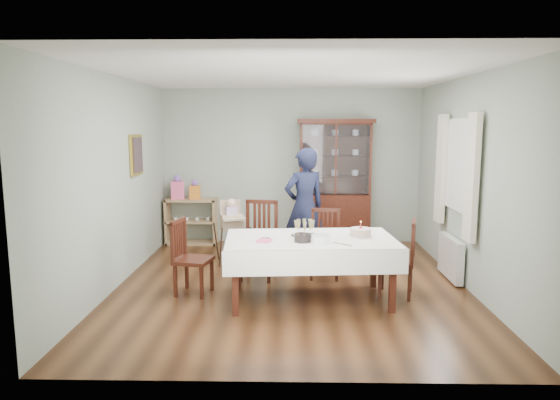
{
  "coord_description": "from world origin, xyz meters",
  "views": [
    {
      "loc": [
        -0.02,
        -6.3,
        2.07
      ],
      "look_at": [
        -0.15,
        0.2,
        1.1
      ],
      "focal_mm": 32.0,
      "sensor_mm": 36.0,
      "label": 1
    }
  ],
  "objects_px": {
    "chair_end_right": "(397,273)",
    "gift_bag_pink": "(177,188)",
    "china_cabinet": "(335,181)",
    "chair_far_right": "(325,257)",
    "sideboard": "(192,221)",
    "dining_table": "(310,269)",
    "woman": "(304,207)",
    "champagne_tray": "(304,231)",
    "gift_bag_orange": "(195,190)",
    "chair_end_left": "(192,272)",
    "chair_far_left": "(259,255)",
    "birthday_cake": "(361,233)",
    "high_chair": "(232,237)"
  },
  "relations": [
    {
      "from": "gift_bag_pink",
      "to": "gift_bag_orange",
      "type": "height_order",
      "value": "gift_bag_pink"
    },
    {
      "from": "china_cabinet",
      "to": "high_chair",
      "type": "relative_size",
      "value": 2.23
    },
    {
      "from": "chair_far_left",
      "to": "high_chair",
      "type": "distance_m",
      "value": 0.92
    },
    {
      "from": "dining_table",
      "to": "china_cabinet",
      "type": "distance_m",
      "value": 2.97
    },
    {
      "from": "china_cabinet",
      "to": "champagne_tray",
      "type": "xyz_separation_m",
      "value": [
        -0.6,
        -2.74,
        -0.3
      ]
    },
    {
      "from": "champagne_tray",
      "to": "gift_bag_pink",
      "type": "relative_size",
      "value": 0.78
    },
    {
      "from": "sideboard",
      "to": "champagne_tray",
      "type": "relative_size",
      "value": 2.76
    },
    {
      "from": "chair_far_left",
      "to": "gift_bag_orange",
      "type": "xyz_separation_m",
      "value": [
        -1.23,
        1.95,
        0.64
      ]
    },
    {
      "from": "sideboard",
      "to": "chair_end_right",
      "type": "bearing_deg",
      "value": -41.01
    },
    {
      "from": "chair_end_right",
      "to": "high_chair",
      "type": "xyz_separation_m",
      "value": [
        -2.2,
        1.48,
        0.1
      ]
    },
    {
      "from": "high_chair",
      "to": "birthday_cake",
      "type": "xyz_separation_m",
      "value": [
        1.72,
        -1.61,
        0.43
      ]
    },
    {
      "from": "china_cabinet",
      "to": "woman",
      "type": "bearing_deg",
      "value": -113.57
    },
    {
      "from": "chair_end_right",
      "to": "birthday_cake",
      "type": "distance_m",
      "value": 0.73
    },
    {
      "from": "chair_far_left",
      "to": "woman",
      "type": "relative_size",
      "value": 0.6
    },
    {
      "from": "woman",
      "to": "chair_far_right",
      "type": "bearing_deg",
      "value": 88.7
    },
    {
      "from": "china_cabinet",
      "to": "chair_end_left",
      "type": "xyz_separation_m",
      "value": [
        -1.97,
        -2.62,
        -0.85
      ]
    },
    {
      "from": "chair_far_left",
      "to": "high_chair",
      "type": "relative_size",
      "value": 1.07
    },
    {
      "from": "sideboard",
      "to": "chair_far_right",
      "type": "xyz_separation_m",
      "value": [
        2.21,
        -1.91,
        -0.12
      ]
    },
    {
      "from": "dining_table",
      "to": "birthday_cake",
      "type": "relative_size",
      "value": 7.33
    },
    {
      "from": "china_cabinet",
      "to": "champagne_tray",
      "type": "distance_m",
      "value": 2.82
    },
    {
      "from": "chair_far_left",
      "to": "chair_end_left",
      "type": "xyz_separation_m",
      "value": [
        -0.78,
        -0.67,
        -0.04
      ]
    },
    {
      "from": "gift_bag_orange",
      "to": "chair_far_right",
      "type": "bearing_deg",
      "value": -41.56
    },
    {
      "from": "chair_far_right",
      "to": "chair_end_left",
      "type": "relative_size",
      "value": 1.0
    },
    {
      "from": "china_cabinet",
      "to": "chair_far_right",
      "type": "relative_size",
      "value": 2.35
    },
    {
      "from": "sideboard",
      "to": "woman",
      "type": "relative_size",
      "value": 0.51
    },
    {
      "from": "chair_end_left",
      "to": "sideboard",
      "type": "bearing_deg",
      "value": 23.46
    },
    {
      "from": "dining_table",
      "to": "chair_far_right",
      "type": "xyz_separation_m",
      "value": [
        0.24,
        0.93,
        -0.11
      ]
    },
    {
      "from": "champagne_tray",
      "to": "gift_bag_orange",
      "type": "distance_m",
      "value": 3.3
    },
    {
      "from": "chair_end_left",
      "to": "gift_bag_orange",
      "type": "xyz_separation_m",
      "value": [
        -0.45,
        2.62,
        0.67
      ]
    },
    {
      "from": "woman",
      "to": "sideboard",
      "type": "bearing_deg",
      "value": -58.41
    },
    {
      "from": "chair_end_right",
      "to": "gift_bag_pink",
      "type": "height_order",
      "value": "gift_bag_pink"
    },
    {
      "from": "woman",
      "to": "gift_bag_pink",
      "type": "height_order",
      "value": "woman"
    },
    {
      "from": "chair_end_right",
      "to": "gift_bag_pink",
      "type": "bearing_deg",
      "value": -112.84
    },
    {
      "from": "chair_end_right",
      "to": "chair_far_right",
      "type": "bearing_deg",
      "value": -115.44
    },
    {
      "from": "gift_bag_pink",
      "to": "champagne_tray",
      "type": "bearing_deg",
      "value": -52.14
    },
    {
      "from": "sideboard",
      "to": "gift_bag_pink",
      "type": "relative_size",
      "value": 2.16
    },
    {
      "from": "chair_far_right",
      "to": "dining_table",
      "type": "bearing_deg",
      "value": -98.41
    },
    {
      "from": "china_cabinet",
      "to": "chair_end_right",
      "type": "bearing_deg",
      "value": -78.2
    },
    {
      "from": "china_cabinet",
      "to": "gift_bag_pink",
      "type": "xyz_separation_m",
      "value": [
        -2.73,
        0.0,
        -0.14
      ]
    },
    {
      "from": "chair_far_left",
      "to": "chair_end_left",
      "type": "bearing_deg",
      "value": -128.88
    },
    {
      "from": "china_cabinet",
      "to": "chair_far_right",
      "type": "height_order",
      "value": "china_cabinet"
    },
    {
      "from": "woman",
      "to": "high_chair",
      "type": "relative_size",
      "value": 1.79
    },
    {
      "from": "gift_bag_orange",
      "to": "birthday_cake",
      "type": "bearing_deg",
      "value": -48.02
    },
    {
      "from": "chair_far_right",
      "to": "champagne_tray",
      "type": "bearing_deg",
      "value": -103.97
    },
    {
      "from": "chair_end_right",
      "to": "high_chair",
      "type": "bearing_deg",
      "value": -107.9
    },
    {
      "from": "birthday_cake",
      "to": "chair_far_left",
      "type": "bearing_deg",
      "value": 146.87
    },
    {
      "from": "dining_table",
      "to": "birthday_cake",
      "type": "bearing_deg",
      "value": 5.36
    },
    {
      "from": "sideboard",
      "to": "birthday_cake",
      "type": "distance_m",
      "value": 3.81
    },
    {
      "from": "chair_end_right",
      "to": "chair_end_left",
      "type": "bearing_deg",
      "value": -74.33
    },
    {
      "from": "gift_bag_pink",
      "to": "gift_bag_orange",
      "type": "xyz_separation_m",
      "value": [
        0.3,
        0.0,
        -0.04
      ]
    }
  ]
}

